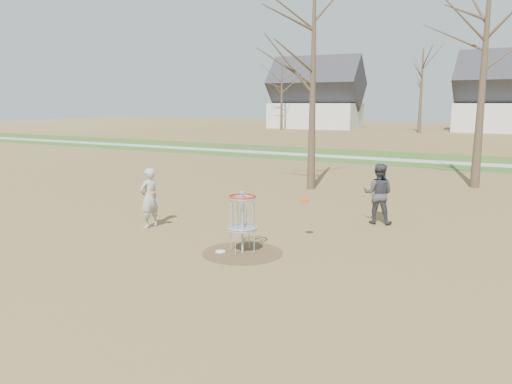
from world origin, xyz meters
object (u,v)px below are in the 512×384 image
at_px(disc_golf_basket, 242,213).
at_px(player_throwing, 378,194).
at_px(disc_grounded, 220,252).
at_px(player_standing, 149,198).

bearing_deg(disc_golf_basket, player_throwing, 66.49).
distance_m(disc_grounded, disc_golf_basket, 1.02).
relative_size(disc_grounded, disc_golf_basket, 0.16).
distance_m(player_standing, disc_grounded, 3.16).
xyz_separation_m(player_standing, disc_golf_basket, (3.35, -0.78, 0.11)).
relative_size(player_throwing, disc_golf_basket, 1.24).
distance_m(player_throwing, disc_golf_basket, 4.59).
xyz_separation_m(player_standing, disc_grounded, (2.90, -0.99, -0.78)).
bearing_deg(disc_golf_basket, player_standing, 166.97).
bearing_deg(player_standing, player_throwing, 130.52).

